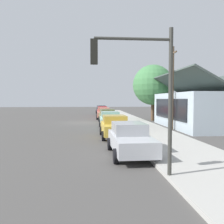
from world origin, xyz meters
The scene contains 14 objects.
ground_plane centered at (0.00, 0.00, 0.00)m, with size 120.00×120.00×0.00m, color #4C4947.
sidewalk_curb centered at (0.00, 5.60, 0.08)m, with size 60.00×4.20×0.16m, color #B2AFA8.
car_charcoal centered at (-17.24, 2.80, 0.82)m, with size 4.93×2.15×1.59m.
car_cherry centered at (-11.75, 2.72, 0.82)m, with size 4.81×2.03×1.59m.
car_coral centered at (-5.78, 2.64, 0.81)m, with size 4.38×2.15×1.59m.
car_olive centered at (-0.39, 2.82, 0.81)m, with size 4.39×2.16×1.59m.
car_seafoam centered at (5.50, 2.71, 0.82)m, with size 4.69×2.12×1.59m.
car_mustard centered at (11.06, 2.62, 0.81)m, with size 4.40×2.15×1.59m.
car_silver centered at (16.77, 2.82, 0.81)m, with size 4.65×2.06×1.59m.
storefront_building centered at (5.54, 11.98, 1.85)m, with size 11.84×7.31×5.39m.
shade_tree centered at (-2.46, 8.89, 4.64)m, with size 5.23×5.23×7.27m.
traffic_light_main centered at (20.54, 2.54, 3.49)m, with size 0.37×2.79×5.20m.
utility_pole_wooden centered at (7.24, 8.20, 3.93)m, with size 1.80×0.24×7.50m.
fire_hydrant_red centered at (-2.70, 4.20, 0.50)m, with size 0.22×0.22×0.71m.
Camera 1 is at (28.66, 0.91, 2.79)m, focal length 38.95 mm.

